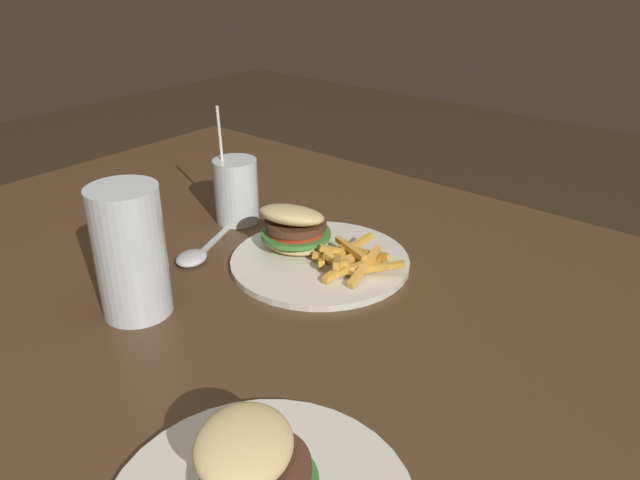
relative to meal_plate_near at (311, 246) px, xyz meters
The scene contains 5 objects.
dining_table 0.26m from the meal_plate_near, 106.39° to the left, with size 1.51×1.27×0.74m.
meal_plate_near is the anchor object (origin of this frame).
beer_glass 0.28m from the meal_plate_near, 72.04° to the left, with size 0.09×0.09×0.18m.
juice_glass 0.20m from the meal_plate_near, ahead, with size 0.08×0.08×0.21m.
spoon 0.18m from the meal_plate_near, 39.96° to the left, with size 0.09×0.18×0.02m.
Camera 1 is at (-0.50, 0.43, 1.19)m, focal length 35.00 mm.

